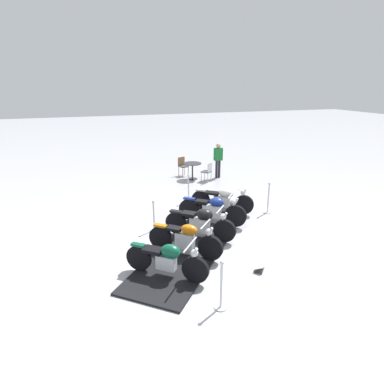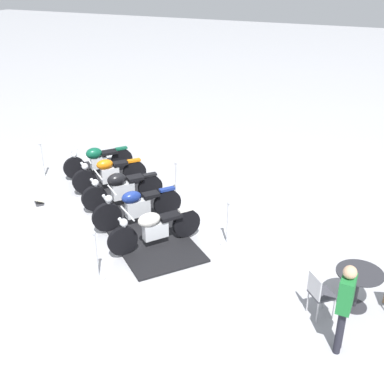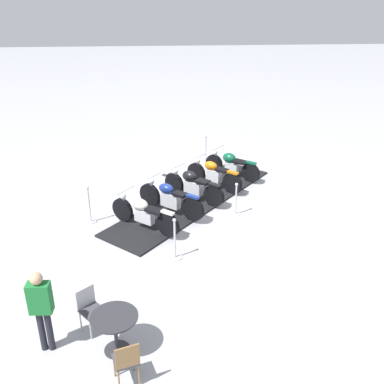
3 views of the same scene
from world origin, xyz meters
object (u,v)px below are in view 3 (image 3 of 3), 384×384
Objects in this scene: info_placard at (167,173)px; motorcycle_copper at (213,174)px; stanchion_left_rear at (175,246)px; motorcycle_black at (193,185)px; bystander_person at (41,305)px; motorcycle_navy at (170,198)px; cafe_table at (115,325)px; motorcycle_cream at (143,212)px; motorcycle_forest at (231,164)px; stanchion_right_rear at (90,210)px; cafe_chair_near_table at (90,307)px; stanchion_right_front at (206,153)px; stanchion_left_mid at (236,204)px; cafe_chair_across_table at (126,360)px.

motorcycle_copper is at bearing -89.72° from info_placard.
motorcycle_black is at bearing 78.02° from stanchion_left_rear.
bystander_person is at bearing 103.31° from motorcycle_black.
motorcycle_copper is 0.98× the size of bystander_person.
motorcycle_navy reaches higher than cafe_table.
motorcycle_forest is at bearing -92.99° from motorcycle_cream.
bystander_person is (-1.66, -4.31, 0.49)m from motorcycle_cream.
cafe_chair_near_table is (0.60, -4.36, 0.14)m from stanchion_right_rear.
motorcycle_cream is 1.68× the size of stanchion_right_front.
cafe_table is (-3.34, -7.86, 0.09)m from motorcycle_forest.
motorcycle_black is 2.03× the size of cafe_table.
stanchion_left_mid is (0.46, -4.17, -0.05)m from stanchion_right_front.
motorcycle_black reaches higher than cafe_chair_near_table.
info_placard is at bearing -49.86° from motorcycle_navy.
cafe_chair_across_table is (1.39, -5.76, 0.15)m from stanchion_right_rear.
cafe_table is (-1.13, -5.30, 0.07)m from motorcycle_navy.
stanchion_right_rear is at bearing 1.19° from bystander_person.
cafe_table is at bearing 113.96° from motorcycle_black.
cafe_table is at bearing 122.84° from motorcycle_cream.
motorcycle_copper is 1.93× the size of cafe_table.
stanchion_right_front reaches higher than motorcycle_copper.
stanchion_left_mid is (1.19, -1.03, -0.17)m from motorcycle_black.
stanchion_left_rear is (0.80, -1.48, -0.19)m from motorcycle_cream.
motorcycle_navy is at bearing 91.04° from motorcycle_copper.
cafe_chair_near_table is (-1.67, -4.68, -0.00)m from motorcycle_navy.
stanchion_right_rear is 4.19m from stanchion_left_mid.
motorcycle_forest is 2.32m from info_placard.
cafe_table is (-3.05, -5.13, 0.25)m from stanchion_left_mid.
stanchion_left_mid is at bearing 49.21° from stanchion_left_rear.
stanchion_right_front is 1.09× the size of stanchion_left_mid.
bystander_person is (-1.52, 0.92, 0.47)m from cafe_chair_across_table.
bystander_person is at bearing -97.55° from cafe_chair_near_table.
motorcycle_navy is 2.04× the size of cafe_chair_near_table.
motorcycle_navy reaches higher than cafe_chair_near_table.
info_placard is 0.23× the size of bystander_person.
bystander_person reaches higher than cafe_chair_near_table.
cafe_chair_across_table is (-2.80, -5.91, 0.19)m from stanchion_left_mid.
motorcycle_cream reaches higher than motorcycle_forest.
motorcycle_copper reaches higher than stanchion_left_mid.
motorcycle_black is at bearing -119.55° from info_placard.
info_placard is (-1.95, 3.16, -0.29)m from stanchion_left_mid.
motorcycle_cream is at bearing -165.61° from stanchion_left_mid.
motorcycle_forest is 9.18m from cafe_chair_across_table.
motorcycle_forest is 5.35m from stanchion_left_rear.
stanchion_right_front is 6.48m from stanchion_left_rear.
motorcycle_copper is 1.50× the size of stanchion_left_rear.
cafe_chair_near_table is at bearing 131.11° from cafe_table.
cafe_table is at bearing -93.22° from bystander_person.
stanchion_left_rear is at bearing -31.74° from cafe_chair_across_table.
motorcycle_forest is 1.13m from motorcycle_copper.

